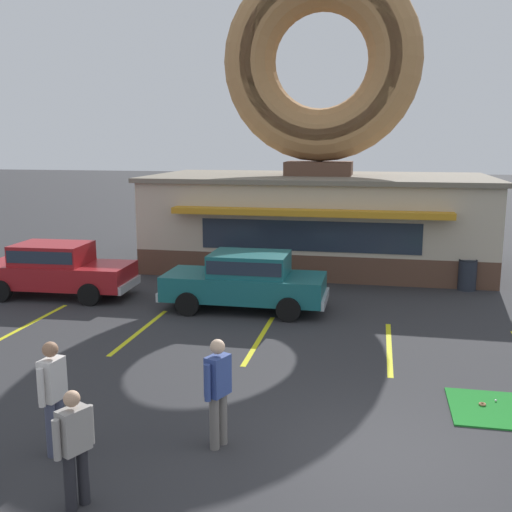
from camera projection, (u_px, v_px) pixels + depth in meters
The scene contains 14 objects.
ground_plane at pixel (383, 460), 8.78m from camera, with size 160.00×160.00×0.00m, color #2D2D30.
donut_shop_building at pixel (319, 165), 21.95m from camera, with size 12.30×6.75×10.96m.
mini_donut_mid_right at pixel (482, 404), 10.54m from camera, with size 0.13×0.13×0.04m, color #A5724C.
golf_ball at pixel (496, 400), 10.69m from camera, with size 0.04×0.04×0.04m, color white.
car_teal at pixel (246, 279), 16.47m from camera, with size 4.56×1.99×1.60m.
car_red at pixel (56, 267), 17.95m from camera, with size 4.64×2.14×1.60m.
pedestrian_blue_sweater_man at pixel (218, 388), 9.02m from camera, with size 0.37×0.56×1.71m.
pedestrian_leather_jacket_man at pixel (53, 392), 8.81m from camera, with size 0.29×0.59×1.75m.
pedestrian_clipboard_woman at pixel (75, 444), 7.51m from camera, with size 0.38×0.55×1.58m.
trash_bin at pixel (467, 274), 18.72m from camera, with size 0.57×0.57×0.97m.
parking_stripe_far_left at pixel (30, 324), 15.32m from camera, with size 0.12×3.60×0.01m, color yellow.
parking_stripe_left at pixel (140, 331), 14.74m from camera, with size 0.12×3.60×0.01m, color yellow.
parking_stripe_mid_left at pixel (260, 339), 14.15m from camera, with size 0.12×3.60×0.01m, color yellow.
parking_stripe_centre at pixel (389, 348), 13.56m from camera, with size 0.12×3.60×0.01m, color yellow.
Camera 1 is at (-0.22, -8.26, 4.61)m, focal length 42.00 mm.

